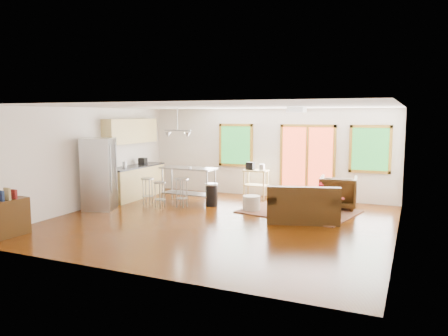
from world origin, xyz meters
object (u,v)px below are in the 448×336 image
at_px(rug, 299,212).
at_px(kitchen_cart, 255,174).
at_px(coffee_table, 313,197).
at_px(refrigerator, 99,174).
at_px(ottoman, 295,200).
at_px(island, 188,179).
at_px(loveseat, 303,207).
at_px(armchair, 338,191).

height_order(rug, kitchen_cart, kitchen_cart).
relative_size(coffee_table, refrigerator, 0.59).
xyz_separation_m(ottoman, island, (-2.85, -0.56, 0.47)).
relative_size(loveseat, refrigerator, 0.97).
height_order(rug, refrigerator, refrigerator).
distance_m(loveseat, kitchen_cart, 2.94).
bearing_deg(kitchen_cart, island, -138.61).
bearing_deg(rug, refrigerator, -160.01).
xyz_separation_m(island, kitchen_cart, (1.48, 1.31, 0.05)).
bearing_deg(coffee_table, loveseat, -88.10).
bearing_deg(armchair, kitchen_cart, -15.78).
bearing_deg(island, ottoman, 11.17).
bearing_deg(armchair, refrigerator, 18.69).
bearing_deg(rug, island, -178.92).
height_order(rug, island, island).
xyz_separation_m(rug, ottoman, (-0.25, 0.50, 0.19)).
relative_size(rug, island, 1.66).
bearing_deg(loveseat, kitchen_cart, 115.30).
distance_m(ottoman, refrigerator, 5.09).
distance_m(rug, armchair, 1.25).
distance_m(rug, coffee_table, 0.53).
bearing_deg(loveseat, rug, 92.46).
height_order(rug, armchair, armchair).
height_order(loveseat, coffee_table, loveseat).
relative_size(ottoman, kitchen_cart, 0.58).
bearing_deg(rug, coffee_table, 48.30).
relative_size(coffee_table, kitchen_cart, 1.02).
relative_size(loveseat, kitchen_cart, 1.69).
height_order(ottoman, island, island).
relative_size(loveseat, island, 1.13).
relative_size(armchair, island, 0.60).
height_order(loveseat, kitchen_cart, kitchen_cart).
bearing_deg(refrigerator, coffee_table, 1.30).
bearing_deg(loveseat, island, 149.43).
bearing_deg(rug, armchair, 45.32).
height_order(armchair, kitchen_cart, kitchen_cart).
distance_m(island, kitchen_cart, 1.97).
bearing_deg(armchair, rug, 39.37).
bearing_deg(coffee_table, rug, -131.70).
distance_m(armchair, kitchen_cart, 2.48).
relative_size(rug, loveseat, 1.47).
bearing_deg(refrigerator, loveseat, -11.82).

